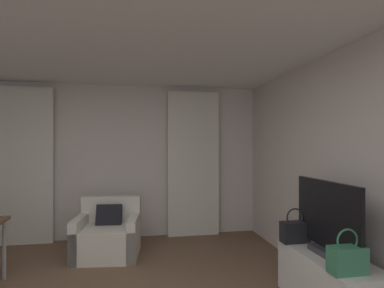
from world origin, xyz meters
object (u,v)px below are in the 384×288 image
(armchair, at_px, (108,236))
(tv_flatscreen, at_px, (327,220))
(tv_console, at_px, (329,283))
(handbag_primary, at_px, (295,231))
(handbag_secondary, at_px, (347,259))

(armchair, distance_m, tv_flatscreen, 2.94)
(armchair, height_order, tv_console, armchair)
(tv_console, bearing_deg, armchair, 139.10)
(armchair, distance_m, handbag_primary, 2.57)
(handbag_secondary, bearing_deg, tv_flatscreen, 76.15)
(handbag_secondary, bearing_deg, tv_console, 74.99)
(tv_console, bearing_deg, tv_flatscreen, 90.00)
(armchair, bearing_deg, handbag_primary, -35.40)
(tv_console, relative_size, handbag_secondary, 3.14)
(armchair, relative_size, tv_console, 0.82)
(armchair, distance_m, tv_console, 2.91)
(tv_console, relative_size, handbag_primary, 3.14)
(tv_flatscreen, height_order, handbag_primary, tv_flatscreen)
(handbag_primary, distance_m, handbag_secondary, 0.83)
(tv_console, xyz_separation_m, handbag_secondary, (-0.11, -0.41, 0.39))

